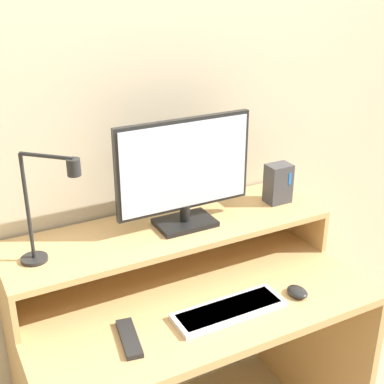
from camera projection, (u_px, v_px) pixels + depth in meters
The scene contains 9 objects.
wall_back at pixel (143, 127), 1.93m from camera, with size 6.00×0.05×2.50m.
desk at pixel (191, 345), 1.92m from camera, with size 1.17×0.68×0.77m.
monitor_shelf at pixel (169, 233), 1.90m from camera, with size 1.17×0.35×0.17m.
monitor at pixel (184, 171), 1.82m from camera, with size 0.50×0.14×0.39m.
desk_lamp at pixel (47, 209), 1.59m from camera, with size 0.18×0.18×0.36m.
router_dock at pixel (278, 183), 2.05m from camera, with size 0.09×0.07×0.15m.
keyboard at pixel (229, 310), 1.71m from camera, with size 0.37×0.12×0.02m.
mouse at pixel (297, 292), 1.80m from camera, with size 0.06×0.08×0.03m.
remote_control at pixel (129, 338), 1.58m from camera, with size 0.08×0.18×0.02m.
Camera 1 is at (-0.71, -1.02, 1.81)m, focal length 50.00 mm.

